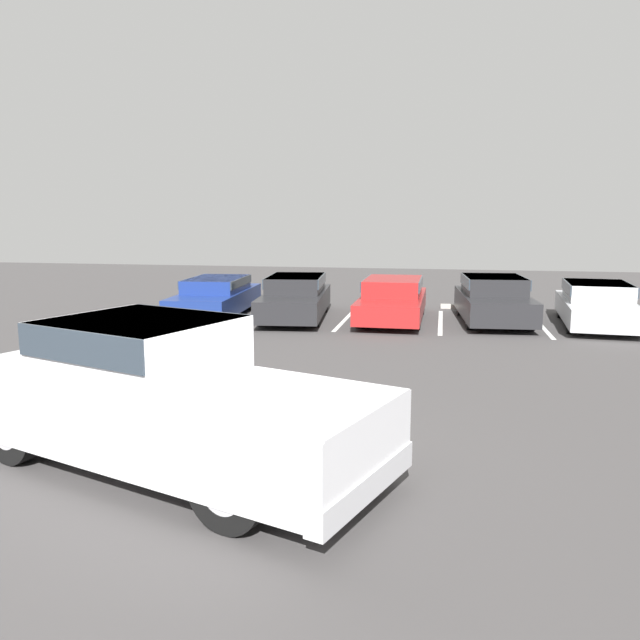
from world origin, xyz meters
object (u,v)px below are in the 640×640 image
(parked_sedan_e, at_px, (597,303))
(wheel_stop_curb, at_px, (466,307))
(parked_sedan_a, at_px, (216,295))
(parked_sedan_c, at_px, (393,298))
(pickup_truck, at_px, (161,396))
(parked_sedan_b, at_px, (296,296))
(parked_sedan_d, at_px, (493,298))

(parked_sedan_e, distance_m, wheel_stop_curb, 4.37)
(parked_sedan_a, relative_size, parked_sedan_c, 1.04)
(pickup_truck, relative_size, wheel_stop_curb, 3.68)
(pickup_truck, relative_size, parked_sedan_b, 1.22)
(pickup_truck, height_order, parked_sedan_b, pickup_truck)
(parked_sedan_a, height_order, parked_sedan_c, parked_sedan_c)
(pickup_truck, height_order, wheel_stop_curb, pickup_truck)
(parked_sedan_c, bearing_deg, parked_sedan_e, 91.43)
(parked_sedan_b, relative_size, parked_sedan_c, 1.04)
(pickup_truck, xyz_separation_m, parked_sedan_b, (-1.01, 11.23, -0.22))
(pickup_truck, distance_m, parked_sedan_d, 12.52)
(parked_sedan_a, bearing_deg, parked_sedan_d, 88.45)
(parked_sedan_a, relative_size, parked_sedan_d, 1.11)
(parked_sedan_b, distance_m, wheel_stop_curb, 5.87)
(pickup_truck, distance_m, wheel_stop_curb, 14.75)
(parked_sedan_d, bearing_deg, parked_sedan_a, -92.09)
(parked_sedan_d, xyz_separation_m, wheel_stop_curb, (-0.67, 2.55, -0.63))
(pickup_truck, xyz_separation_m, wheel_stop_curb, (4.04, 14.16, -0.82))
(pickup_truck, relative_size, parked_sedan_a, 1.22)
(parked_sedan_a, height_order, parked_sedan_e, parked_sedan_e)
(pickup_truck, relative_size, parked_sedan_c, 1.27)
(pickup_truck, distance_m, parked_sedan_a, 11.82)
(parked_sedan_e, bearing_deg, parked_sedan_a, -84.25)
(parked_sedan_d, bearing_deg, pickup_truck, -26.40)
(parked_sedan_c, bearing_deg, parked_sedan_d, 94.56)
(parked_sedan_b, bearing_deg, parked_sedan_e, 85.93)
(parked_sedan_c, bearing_deg, parked_sedan_b, -86.34)
(parked_sedan_d, bearing_deg, parked_sedan_b, -90.57)
(parked_sedan_a, relative_size, wheel_stop_curb, 3.01)
(parked_sedan_a, height_order, wheel_stop_curb, parked_sedan_a)
(parked_sedan_b, bearing_deg, parked_sedan_a, -97.16)
(parked_sedan_a, bearing_deg, wheel_stop_curb, 107.04)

